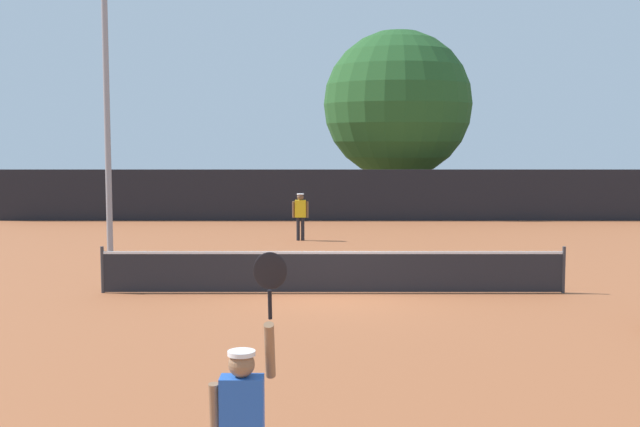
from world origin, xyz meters
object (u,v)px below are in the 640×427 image
object	(u,v)px
light_pole	(106,83)
parked_car_near	(280,191)
player_serving	(243,413)
tennis_ball	(301,287)
parked_car_mid	(512,191)
player_receiving	(300,212)
large_tree	(397,105)

from	to	relation	value
light_pole	parked_car_near	xyz separation A→B (m)	(4.16, 19.07, -4.40)
player_serving	parked_car_near	xyz separation A→B (m)	(-1.48, 36.00, -0.32)
light_pole	parked_car_near	size ratio (longest dim) A/B	2.13
player_serving	tennis_ball	xyz separation A→B (m)	(0.23, 11.78, -1.07)
light_pole	parked_car_mid	distance (m)	25.55
player_serving	player_receiving	world-z (taller)	player_serving
tennis_ball	parked_car_mid	world-z (taller)	parked_car_mid
light_pole	parked_car_near	bearing A→B (deg)	77.71
light_pole	parked_car_near	world-z (taller)	light_pole
player_serving	large_tree	size ratio (longest dim) A/B	0.29
player_serving	player_receiving	size ratio (longest dim) A/B	1.52
parked_car_near	light_pole	bearing A→B (deg)	-106.58
tennis_ball	light_pole	world-z (taller)	light_pole
large_tree	parked_car_mid	distance (m)	8.90
tennis_ball	player_serving	bearing A→B (deg)	-91.10
large_tree	light_pole	bearing A→B (deg)	-124.00
player_serving	player_receiving	xyz separation A→B (m)	(-0.01, 20.90, -0.09)
parked_car_near	player_serving	bearing A→B (deg)	-91.94
player_serving	player_receiving	bearing A→B (deg)	90.04
player_receiving	parked_car_near	xyz separation A→B (m)	(-1.46, 15.10, -0.23)
tennis_ball	parked_car_near	bearing A→B (deg)	94.02
player_receiving	tennis_ball	size ratio (longest dim) A/B	24.18
player_serving	tennis_ball	world-z (taller)	player_serving
parked_car_near	parked_car_mid	xyz separation A→B (m)	(12.46, -0.17, 0.00)
player_serving	parked_car_near	bearing A→B (deg)	92.35
player_serving	parked_car_mid	size ratio (longest dim) A/B	0.59
player_serving	parked_car_near	world-z (taller)	player_serving
light_pole	large_tree	xyz separation A→B (m)	(10.04, 14.88, 0.04)
player_receiving	light_pole	xyz separation A→B (m)	(-5.62, -3.97, 4.18)
tennis_ball	light_pole	xyz separation A→B (m)	(-5.86, 5.15, 5.15)
player_receiving	tennis_ball	xyz separation A→B (m)	(0.24, -9.12, -0.97)
parked_car_mid	tennis_ball	bearing A→B (deg)	-114.58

